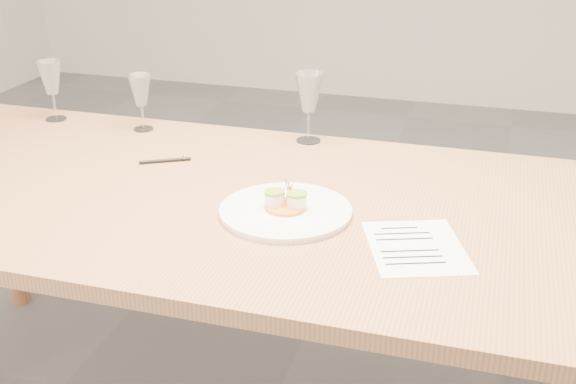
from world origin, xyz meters
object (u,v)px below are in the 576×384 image
(wine_glass_2, at_px, (309,94))
(wine_glass_0, at_px, (51,79))
(dining_table, at_px, (257,221))
(recipe_sheet, at_px, (416,247))
(ballpoint_pen, at_px, (165,161))
(wine_glass_1, at_px, (140,92))
(dinner_plate, at_px, (286,210))

(wine_glass_2, bearing_deg, wine_glass_0, -177.77)
(dining_table, distance_m, recipe_sheet, 0.45)
(ballpoint_pen, relative_size, wine_glass_1, 0.74)
(wine_glass_0, distance_m, wine_glass_1, 0.33)
(wine_glass_0, distance_m, wine_glass_2, 0.86)
(dinner_plate, height_order, wine_glass_0, wine_glass_0)
(dinner_plate, bearing_deg, wine_glass_2, 99.19)
(dining_table, bearing_deg, ballpoint_pen, 154.75)
(wine_glass_0, bearing_deg, recipe_sheet, -23.90)
(dining_table, bearing_deg, dinner_plate, -37.32)
(dining_table, xyz_separation_m, dinner_plate, (0.10, -0.08, 0.08))
(dining_table, height_order, ballpoint_pen, ballpoint_pen)
(dining_table, relative_size, wine_glass_0, 12.24)
(ballpoint_pen, xyz_separation_m, wine_glass_1, (-0.19, 0.24, 0.12))
(wine_glass_2, bearing_deg, wine_glass_1, -175.17)
(ballpoint_pen, bearing_deg, wine_glass_1, 99.13)
(dinner_plate, height_order, wine_glass_2, wine_glass_2)
(dining_table, height_order, wine_glass_1, wine_glass_1)
(wine_glass_1, bearing_deg, wine_glass_0, 177.99)
(wine_glass_0, bearing_deg, wine_glass_2, 2.23)
(wine_glass_1, relative_size, wine_glass_2, 0.84)
(ballpoint_pen, distance_m, wine_glass_0, 0.59)
(ballpoint_pen, bearing_deg, wine_glass_2, 10.69)
(wine_glass_0, xyz_separation_m, wine_glass_2, (0.86, 0.03, 0.01))
(dining_table, relative_size, dinner_plate, 7.56)
(recipe_sheet, relative_size, wine_glass_2, 1.47)
(dining_table, distance_m, ballpoint_pen, 0.36)
(ballpoint_pen, bearing_deg, dining_table, -54.52)
(dining_table, bearing_deg, wine_glass_0, 154.29)
(dining_table, xyz_separation_m, wine_glass_2, (0.02, 0.44, 0.22))
(dinner_plate, relative_size, ballpoint_pen, 2.42)
(recipe_sheet, bearing_deg, ballpoint_pen, 137.16)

